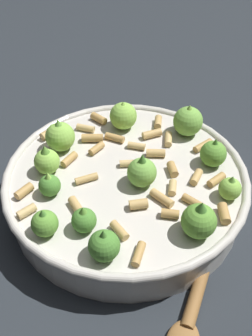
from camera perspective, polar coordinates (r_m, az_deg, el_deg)
The scene contains 3 objects.
ground_plane at distance 0.57m, azimuth -0.00°, elevation -4.88°, with size 2.40×2.40×0.00m, color #23282D.
cooking_pan at distance 0.54m, azimuth 0.07°, elevation -2.22°, with size 0.34×0.34×0.11m.
wooden_spoon at distance 0.48m, azimuth 10.72°, elevation -18.10°, with size 0.20×0.10×0.02m.
Camera 1 is at (-0.28, -0.26, 0.42)m, focal length 40.15 mm.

